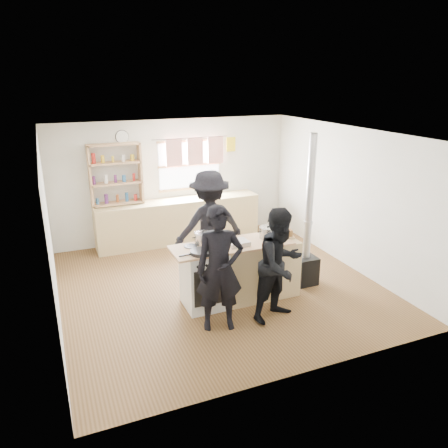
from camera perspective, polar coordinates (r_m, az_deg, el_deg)
The scene contains 14 objects.
ground at distance 7.37m, azimuth -0.72°, elevation -7.98°, with size 5.00×5.00×0.01m, color brown.
back_counter at distance 9.14m, azimuth -5.90°, elevation 0.44°, with size 3.40×0.55×0.90m, color tan.
shelving_unit at distance 8.73m, azimuth -13.97°, elevation 6.33°, with size 1.00×0.28×1.20m.
thermos at distance 9.24m, azimuth -1.03°, elevation 4.57°, with size 0.10×0.10×0.29m, color silver.
cooking_island at distance 6.76m, azimuth 2.15°, elevation -6.14°, with size 1.97×0.64×0.93m.
skillet_greens at distance 6.18m, azimuth -2.99°, elevation -3.65°, with size 0.35×0.35×0.05m.
roast_tray at distance 6.48m, azimuth 1.80°, elevation -2.45°, with size 0.32×0.27×0.07m.
stockpot_stove at distance 6.52m, azimuth -2.80°, elevation -1.85°, with size 0.25×0.25×0.20m.
stockpot_counter at distance 6.78m, azimuth 5.74°, elevation -1.09°, with size 0.27×0.27×0.20m.
bread_board at distance 6.85m, azimuth 7.94°, elevation -1.32°, with size 0.32×0.26×0.12m.
flue_heater at distance 7.30m, azimuth 10.73°, elevation -2.94°, with size 0.35×0.35×2.50m.
person_near_left at distance 5.84m, azimuth -0.57°, elevation -5.91°, with size 0.64×0.42×1.75m, color black.
person_near_right at distance 6.15m, azimuth 7.36°, elevation -5.29°, with size 0.80×0.62×1.64m, color black.
person_far at distance 7.32m, azimuth -1.90°, elevation -0.19°, with size 1.21×0.69×1.87m, color black.
Camera 1 is at (-2.43, -6.11, 3.32)m, focal length 35.00 mm.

